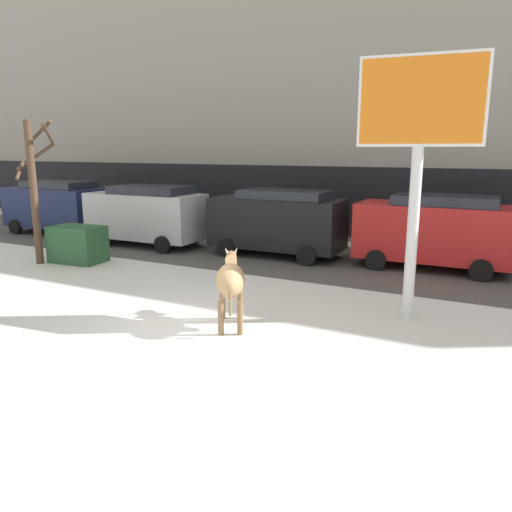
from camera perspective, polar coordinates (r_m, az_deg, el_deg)
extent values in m
plane|color=white|center=(10.47, -9.42, -8.61)|extent=(120.00, 120.00, 0.00)
cube|color=#514F4C|center=(16.95, 6.21, -0.39)|extent=(60.00, 5.60, 0.01)
cube|color=gray|center=(23.31, 13.16, 18.87)|extent=(44.00, 6.00, 13.00)
cube|color=black|center=(20.32, 10.32, 6.14)|extent=(43.12, 0.10, 2.80)
ellipsoid|color=tan|center=(10.35, -2.95, -2.76)|extent=(1.21, 1.52, 0.64)
cylinder|color=olive|center=(11.01, -3.88, -5.47)|extent=(0.12, 0.12, 0.70)
cylinder|color=olive|center=(11.00, -1.84, -5.47)|extent=(0.12, 0.12, 0.70)
cylinder|color=olive|center=(10.08, -4.08, -7.17)|extent=(0.12, 0.12, 0.70)
cylinder|color=olive|center=(10.07, -1.85, -7.16)|extent=(0.12, 0.12, 0.70)
cylinder|color=tan|center=(11.03, -2.88, -0.85)|extent=(0.46, 0.54, 0.44)
ellipsoid|color=olive|center=(11.22, -2.86, -0.10)|extent=(0.42, 0.50, 0.28)
cone|color=beige|center=(11.15, -3.44, 0.66)|extent=(0.13, 0.11, 0.15)
cone|color=beige|center=(11.15, -2.31, 0.67)|extent=(0.13, 0.11, 0.15)
cylinder|color=olive|center=(9.78, -3.02, -5.20)|extent=(0.06, 0.06, 0.60)
ellipsoid|color=beige|center=(10.26, -2.95, -4.63)|extent=(0.35, 0.36, 0.20)
cylinder|color=silver|center=(11.14, 17.57, 2.40)|extent=(0.24, 0.24, 3.80)
cube|color=silver|center=(11.04, 18.52, 16.60)|extent=(2.53, 0.48, 1.82)
cube|color=orange|center=(11.01, 18.50, 16.61)|extent=(2.40, 0.43, 1.70)
cube|color=#19234C|center=(23.65, -22.12, 5.23)|extent=(4.63, 1.96, 1.70)
cube|color=#1E232D|center=(23.33, -21.82, 7.65)|extent=(3.02, 1.71, 0.30)
cylinder|color=black|center=(23.32, -17.77, 3.35)|extent=(0.64, 0.23, 0.64)
cylinder|color=black|center=(22.02, -21.20, 2.61)|extent=(0.64, 0.23, 0.64)
cylinder|color=black|center=(25.49, -22.61, 3.71)|extent=(0.64, 0.23, 0.64)
cylinder|color=black|center=(24.30, -25.97, 3.04)|extent=(0.64, 0.23, 0.64)
cube|color=#B7BABF|center=(19.62, -12.60, 4.57)|extent=(4.63, 1.96, 1.70)
cube|color=#1E232D|center=(19.33, -12.04, 7.47)|extent=(3.02, 1.71, 0.30)
cylinder|color=black|center=(19.62, -7.34, 2.25)|extent=(0.64, 0.23, 0.64)
cylinder|color=black|center=(18.10, -10.69, 1.30)|extent=(0.64, 0.23, 0.64)
cylinder|color=black|center=(21.41, -14.01, 2.83)|extent=(0.64, 0.23, 0.64)
cylinder|color=black|center=(20.03, -17.52, 1.99)|extent=(0.64, 0.23, 0.64)
cube|color=black|center=(17.29, 2.40, 3.85)|extent=(4.63, 1.96, 1.70)
cube|color=#1E232D|center=(17.05, 3.36, 7.10)|extent=(3.02, 1.71, 0.30)
cylinder|color=black|center=(17.77, 8.04, 1.18)|extent=(0.64, 0.23, 0.64)
cylinder|color=black|center=(16.01, 5.86, 0.02)|extent=(0.64, 0.23, 0.64)
cylinder|color=black|center=(18.91, -0.57, 1.98)|extent=(0.64, 0.23, 0.64)
cylinder|color=black|center=(17.27, -3.45, 0.96)|extent=(0.64, 0.23, 0.64)
cube|color=red|center=(16.30, 19.68, 2.62)|extent=(4.63, 1.96, 1.70)
cube|color=#1E232D|center=(16.14, 21.00, 6.03)|extent=(3.02, 1.71, 0.30)
cylinder|color=black|center=(17.28, 24.79, -0.15)|extent=(0.64, 0.23, 0.64)
cylinder|color=black|center=(15.42, 24.51, -1.51)|extent=(0.64, 0.23, 0.64)
cylinder|color=black|center=(17.61, 15.06, 0.78)|extent=(0.64, 0.23, 0.64)
cylinder|color=black|center=(15.79, 13.64, -0.44)|extent=(0.64, 0.23, 0.64)
cylinder|color=#282833|center=(21.70, -2.13, 3.62)|extent=(0.24, 0.24, 0.88)
cube|color=maroon|center=(21.60, -2.15, 5.62)|extent=(0.36, 0.22, 0.64)
sphere|color=beige|center=(21.55, -2.16, 6.75)|extent=(0.20, 0.20, 0.20)
cylinder|color=#282833|center=(19.22, 17.15, 1.96)|extent=(0.24, 0.24, 0.88)
cube|color=#2D4C93|center=(19.11, 17.30, 4.20)|extent=(0.36, 0.22, 0.64)
sphere|color=#9E7051|center=(19.06, 17.38, 5.48)|extent=(0.20, 0.20, 0.20)
cylinder|color=#4C3828|center=(17.46, -24.23, 6.58)|extent=(0.24, 0.24, 4.58)
cylinder|color=#4C3828|center=(18.00, -24.03, 10.45)|extent=(1.12, 0.85, 0.92)
cylinder|color=#4C3828|center=(17.26, -22.86, 12.84)|extent=(0.81, 1.05, 0.65)
cylinder|color=#4C3828|center=(17.73, -23.65, 12.98)|extent=(1.01, 0.18, 0.72)
cylinder|color=#4C3828|center=(17.52, -25.57, 8.87)|extent=(0.53, 0.70, 0.58)
cube|color=#285633|center=(17.43, -19.85, 1.29)|extent=(1.79, 1.25, 1.20)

